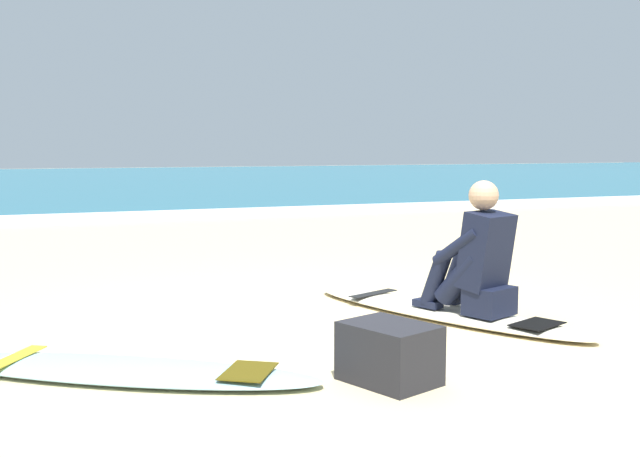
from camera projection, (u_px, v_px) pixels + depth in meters
ground_plane at (326, 333)px, 5.17m from camera, size 80.00×80.00×0.00m
sea at (77, 182)px, 25.72m from camera, size 80.00×28.00×0.10m
breaking_foam at (138, 216)px, 13.06m from camera, size 80.00×0.90×0.11m
surfboard_main at (442, 311)px, 5.69m from camera, size 1.41×2.48×0.08m
surfer_seated at (476, 262)px, 5.45m from camera, size 0.56×0.77×0.95m
surfboard_spare_near at (121, 370)px, 4.21m from camera, size 2.20×1.69×0.08m
beach_bag at (389, 353)px, 4.08m from camera, size 0.50×0.57×0.32m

